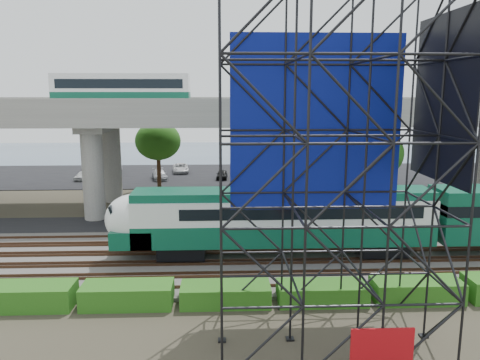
{
  "coord_description": "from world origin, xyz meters",
  "views": [
    {
      "loc": [
        0.82,
        -26.88,
        10.72
      ],
      "look_at": [
        2.17,
        6.0,
        4.58
      ],
      "focal_mm": 35.0,
      "sensor_mm": 36.0,
      "label": 1
    }
  ],
  "objects": [
    {
      "name": "overpass",
      "position": [
        -0.58,
        16.0,
        8.21
      ],
      "size": [
        80.0,
        12.0,
        12.4
      ],
      "color": "#9E9B93",
      "rests_on": "ground"
    },
    {
      "name": "rail_tracks",
      "position": [
        0.0,
        2.0,
        0.28
      ],
      "size": [
        90.0,
        9.52,
        0.16
      ],
      "color": "#472D1E",
      "rests_on": "ballast_bed"
    },
    {
      "name": "ballast_bed",
      "position": [
        0.0,
        2.0,
        0.1
      ],
      "size": [
        90.0,
        12.0,
        0.2
      ],
      "primitive_type": "cube",
      "color": "slate",
      "rests_on": "ground"
    },
    {
      "name": "parked_cars",
      "position": [
        1.23,
        33.88,
        0.67
      ],
      "size": [
        37.34,
        9.47,
        1.24
      ],
      "color": "silver",
      "rests_on": "parking_lot"
    },
    {
      "name": "hedge_strip",
      "position": [
        1.01,
        -4.3,
        0.56
      ],
      "size": [
        34.6,
        1.8,
        1.2
      ],
      "color": "#225C15",
      "rests_on": "ground"
    },
    {
      "name": "ground",
      "position": [
        0.0,
        0.0,
        0.0
      ],
      "size": [
        140.0,
        140.0,
        0.0
      ],
      "primitive_type": "plane",
      "color": "#474233",
      "rests_on": "ground"
    },
    {
      "name": "trees",
      "position": [
        -4.67,
        16.17,
        5.57
      ],
      "size": [
        40.94,
        16.94,
        7.69
      ],
      "color": "#382314",
      "rests_on": "ground"
    },
    {
      "name": "suv",
      "position": [
        -4.09,
        10.12,
        0.85
      ],
      "size": [
        5.99,
        3.88,
        1.53
      ],
      "primitive_type": "imported",
      "rotation": [
        0.0,
        0.0,
        1.83
      ],
      "color": "black",
      "rests_on": "service_road"
    },
    {
      "name": "harbor_water",
      "position": [
        0.0,
        56.0,
        0.01
      ],
      "size": [
        140.0,
        40.0,
        0.03
      ],
      "primitive_type": "cube",
      "color": "#3F5468",
      "rests_on": "ground"
    },
    {
      "name": "parking_lot",
      "position": [
        0.0,
        34.0,
        0.04
      ],
      "size": [
        90.0,
        18.0,
        0.08
      ],
      "primitive_type": "cube",
      "color": "black",
      "rests_on": "ground"
    },
    {
      "name": "scaffold_tower",
      "position": [
        5.32,
        -7.98,
        7.47
      ],
      "size": [
        9.36,
        6.36,
        15.0
      ],
      "color": "black",
      "rests_on": "ground"
    },
    {
      "name": "commuter_train",
      "position": [
        6.88,
        2.0,
        2.88
      ],
      "size": [
        29.3,
        3.06,
        4.3
      ],
      "color": "black",
      "rests_on": "rail_tracks"
    },
    {
      "name": "service_road",
      "position": [
        0.0,
        10.5,
        0.04
      ],
      "size": [
        90.0,
        5.0,
        0.08
      ],
      "primitive_type": "cube",
      "color": "black",
      "rests_on": "ground"
    }
  ]
}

